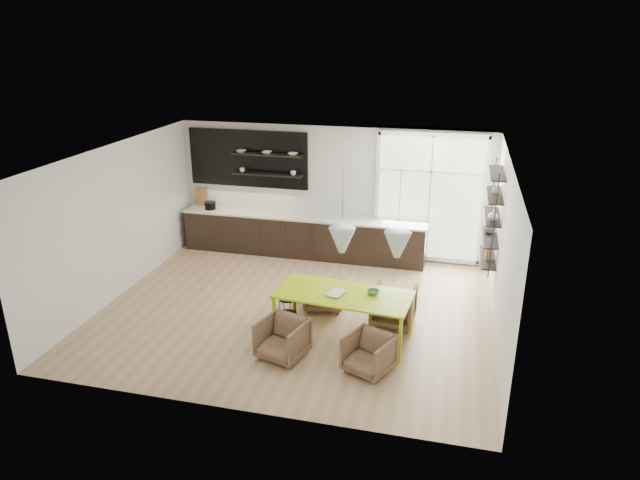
# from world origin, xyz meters

# --- Properties ---
(room) EXTENTS (7.02, 6.01, 2.91)m
(room) POSITION_xyz_m (0.58, 1.10, 1.46)
(room) COLOR tan
(room) RESTS_ON ground
(kitchen_run) EXTENTS (5.54, 0.69, 2.75)m
(kitchen_run) POSITION_xyz_m (-0.70, 2.69, 0.60)
(kitchen_run) COLOR black
(kitchen_run) RESTS_ON ground
(right_shelving) EXTENTS (0.26, 1.22, 1.90)m
(right_shelving) POSITION_xyz_m (3.36, 1.17, 1.65)
(right_shelving) COLOR black
(right_shelving) RESTS_ON ground
(dining_table) EXTENTS (2.30, 1.20, 0.81)m
(dining_table) POSITION_xyz_m (1.04, -0.73, 0.75)
(dining_table) COLOR #B2D40D
(dining_table) RESTS_ON ground
(armchair_back_left) EXTENTS (0.82, 0.84, 0.66)m
(armchair_back_left) POSITION_xyz_m (0.46, 0.26, 0.33)
(armchair_back_left) COLOR brown
(armchair_back_left) RESTS_ON ground
(armchair_back_right) EXTENTS (0.77, 0.79, 0.67)m
(armchair_back_right) POSITION_xyz_m (1.79, -0.05, 0.34)
(armchair_back_right) COLOR brown
(armchair_back_right) RESTS_ON ground
(armchair_front_left) EXTENTS (0.85, 0.86, 0.64)m
(armchair_front_left) POSITION_xyz_m (0.24, -1.57, 0.32)
(armchair_front_left) COLOR brown
(armchair_front_left) RESTS_ON ground
(armchair_front_right) EXTENTS (0.85, 0.86, 0.60)m
(armchair_front_right) POSITION_xyz_m (1.62, -1.64, 0.30)
(armchair_front_right) COLOR brown
(armchair_front_right) RESTS_ON ground
(wire_stool) EXTENTS (0.33, 0.33, 0.42)m
(wire_stool) POSITION_xyz_m (-0.04, -0.38, 0.27)
(wire_stool) COLOR black
(wire_stool) RESTS_ON ground
(table_book) EXTENTS (0.34, 0.39, 0.03)m
(table_book) POSITION_xyz_m (0.80, -0.74, 0.82)
(table_book) COLOR white
(table_book) RESTS_ON dining_table
(table_bowl) EXTENTS (0.24, 0.24, 0.06)m
(table_bowl) POSITION_xyz_m (1.51, -0.63, 0.84)
(table_bowl) COLOR #457A4B
(table_bowl) RESTS_ON dining_table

